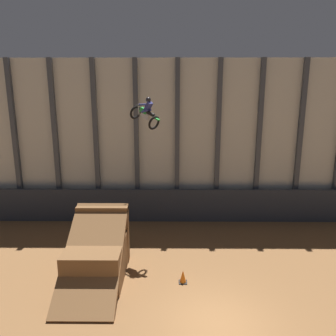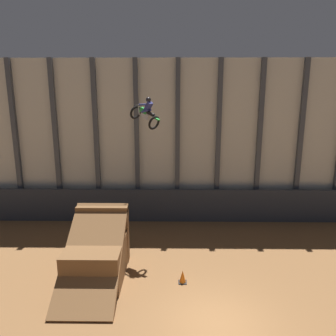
# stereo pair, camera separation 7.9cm
# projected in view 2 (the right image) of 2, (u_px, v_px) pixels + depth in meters

# --- Properties ---
(ground_plane) EXTENTS (60.00, 60.00, 0.00)m
(ground_plane) POSITION_uv_depth(u_px,v_px,m) (216.00, 325.00, 11.64)
(ground_plane) COLOR brown
(arena_back_wall) EXTENTS (32.00, 0.40, 10.05)m
(arena_back_wall) POSITION_uv_depth(u_px,v_px,m) (198.00, 142.00, 20.50)
(arena_back_wall) COLOR beige
(arena_back_wall) RESTS_ON ground_plane
(lower_barrier) EXTENTS (31.36, 0.20, 2.11)m
(lower_barrier) POSITION_uv_depth(u_px,v_px,m) (197.00, 205.00, 20.70)
(lower_barrier) COLOR #2D333D
(lower_barrier) RESTS_ON ground_plane
(dirt_ramp) EXTENTS (2.44, 4.85, 2.96)m
(dirt_ramp) POSITION_uv_depth(u_px,v_px,m) (98.00, 253.00, 14.69)
(dirt_ramp) COLOR brown
(dirt_ramp) RESTS_ON ground_plane
(rider_bike_solo) EXTENTS (1.74, 1.64, 1.65)m
(rider_bike_solo) POSITION_uv_depth(u_px,v_px,m) (146.00, 113.00, 16.54)
(rider_bike_solo) COLOR black
(traffic_cone_near_ramp) EXTENTS (0.36, 0.36, 0.58)m
(traffic_cone_near_ramp) POSITION_uv_depth(u_px,v_px,m) (183.00, 277.00, 14.15)
(traffic_cone_near_ramp) COLOR black
(traffic_cone_near_ramp) RESTS_ON ground_plane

